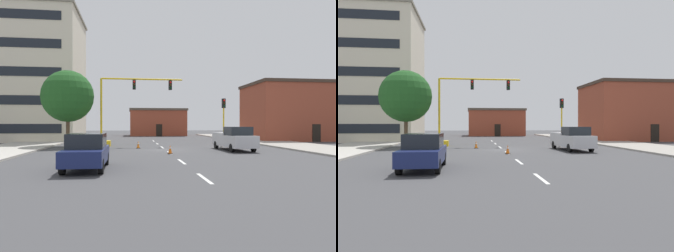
% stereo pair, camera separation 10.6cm
% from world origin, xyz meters
% --- Properties ---
extents(ground_plane, '(160.00, 160.00, 0.00)m').
position_xyz_m(ground_plane, '(0.00, 0.00, 0.00)').
color(ground_plane, '#424244').
extents(sidewalk_left, '(6.00, 56.00, 0.14)m').
position_xyz_m(sidewalk_left, '(-13.47, 8.00, 0.07)').
color(sidewalk_left, '#B2ADA3').
rests_on(sidewalk_left, ground_plane).
extents(sidewalk_right, '(6.00, 56.00, 0.14)m').
position_xyz_m(sidewalk_right, '(13.47, 8.00, 0.07)').
color(sidewalk_right, '#9E998E').
rests_on(sidewalk_right, ground_plane).
extents(lane_stripe_seg_0, '(0.16, 2.40, 0.01)m').
position_xyz_m(lane_stripe_seg_0, '(0.00, -14.00, 0.00)').
color(lane_stripe_seg_0, silver).
rests_on(lane_stripe_seg_0, ground_plane).
extents(lane_stripe_seg_1, '(0.16, 2.40, 0.01)m').
position_xyz_m(lane_stripe_seg_1, '(0.00, -8.50, 0.00)').
color(lane_stripe_seg_1, silver).
rests_on(lane_stripe_seg_1, ground_plane).
extents(lane_stripe_seg_2, '(0.16, 2.40, 0.01)m').
position_xyz_m(lane_stripe_seg_2, '(0.00, -3.00, 0.00)').
color(lane_stripe_seg_2, silver).
rests_on(lane_stripe_seg_2, ground_plane).
extents(lane_stripe_seg_3, '(0.16, 2.40, 0.01)m').
position_xyz_m(lane_stripe_seg_3, '(0.00, 2.50, 0.00)').
color(lane_stripe_seg_3, silver).
rests_on(lane_stripe_seg_3, ground_plane).
extents(lane_stripe_seg_4, '(0.16, 2.40, 0.01)m').
position_xyz_m(lane_stripe_seg_4, '(0.00, 8.00, 0.00)').
color(lane_stripe_seg_4, silver).
rests_on(lane_stripe_seg_4, ground_plane).
extents(lane_stripe_seg_5, '(0.16, 2.40, 0.01)m').
position_xyz_m(lane_stripe_seg_5, '(0.00, 13.50, 0.00)').
color(lane_stripe_seg_5, silver).
rests_on(lane_stripe_seg_5, ground_plane).
extents(building_tall_left, '(14.51, 11.36, 17.08)m').
position_xyz_m(building_tall_left, '(-16.91, 16.72, 8.55)').
color(building_tall_left, beige).
rests_on(building_tall_left, ground_plane).
extents(building_brick_center, '(10.74, 8.25, 5.13)m').
position_xyz_m(building_brick_center, '(2.16, 32.65, 2.58)').
color(building_brick_center, brown).
rests_on(building_brick_center, ground_plane).
extents(building_row_right, '(13.56, 9.20, 7.83)m').
position_xyz_m(building_row_right, '(19.99, 13.53, 3.93)').
color(building_row_right, brown).
rests_on(building_row_right, ground_plane).
extents(traffic_signal_gantry, '(9.05, 1.20, 6.83)m').
position_xyz_m(traffic_signal_gantry, '(-4.72, 4.68, 2.24)').
color(traffic_signal_gantry, yellow).
rests_on(traffic_signal_gantry, ground_plane).
extents(traffic_light_pole_right, '(0.32, 0.47, 4.80)m').
position_xyz_m(traffic_light_pole_right, '(6.42, 3.82, 3.53)').
color(traffic_light_pole_right, yellow).
rests_on(traffic_light_pole_right, ground_plane).
extents(tree_left_near, '(5.05, 5.05, 7.45)m').
position_xyz_m(tree_left_near, '(-9.07, 4.59, 4.92)').
color(tree_left_near, brown).
rests_on(tree_left_near, ground_plane).
extents(pickup_truck_silver, '(2.28, 5.50, 1.99)m').
position_xyz_m(pickup_truck_silver, '(5.65, -1.46, 0.97)').
color(pickup_truck_silver, '#BCBCC1').
rests_on(pickup_truck_silver, ground_plane).
extents(sedan_navy_near_left, '(1.88, 4.50, 1.74)m').
position_xyz_m(sedan_navy_near_left, '(-5.09, -10.85, 0.89)').
color(sedan_navy_near_left, navy).
rests_on(sedan_navy_near_left, ground_plane).
extents(traffic_cone_roadside_a, '(0.36, 0.36, 0.69)m').
position_xyz_m(traffic_cone_roadside_a, '(-2.28, 1.66, 0.34)').
color(traffic_cone_roadside_a, black).
rests_on(traffic_cone_roadside_a, ground_plane).
extents(traffic_cone_roadside_b, '(0.36, 0.36, 0.69)m').
position_xyz_m(traffic_cone_roadside_b, '(-0.08, -3.83, 0.34)').
color(traffic_cone_roadside_b, black).
rests_on(traffic_cone_roadside_b, ground_plane).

